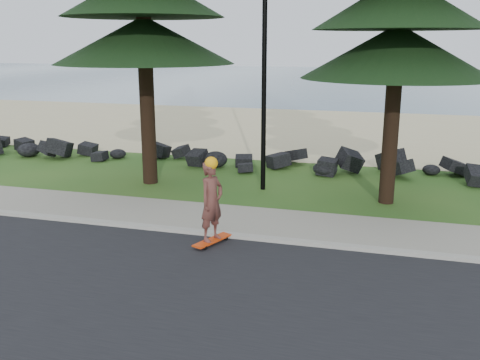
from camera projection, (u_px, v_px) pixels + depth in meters
The scene contains 9 objects.
ground at pixel (232, 224), 12.70m from camera, with size 160.00×160.00×0.00m, color #26551A.
road at pixel (152, 313), 8.51m from camera, with size 160.00×7.00×0.02m, color black.
kerb at pixel (220, 235), 11.85m from camera, with size 160.00×0.20×0.10m, color #A6A395.
sidewalk at pixel (234, 220), 12.88m from camera, with size 160.00×2.00×0.08m, color gray.
beach_sand at pixel (316, 130), 26.21m from camera, with size 160.00×15.00×0.01m, color #C9B986.
ocean at pixel (360, 80), 60.22m from camera, with size 160.00×58.00×0.01m, color #3A5C6E.
seawall_boulders at pixel (279, 171), 17.92m from camera, with size 60.00×2.40×1.10m, color black, non-canonical shape.
lamp_post at pixel (264, 44), 14.64m from camera, with size 0.25×0.14×8.14m.
skateboarder at pixel (212, 202), 11.16m from camera, with size 0.62×1.04×1.90m.
Camera 1 is at (3.44, -11.53, 4.21)m, focal length 40.00 mm.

